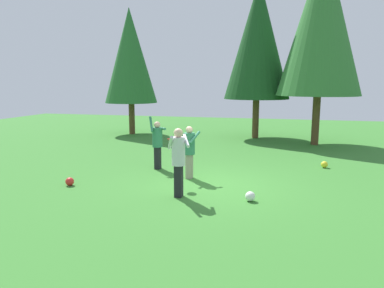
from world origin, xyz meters
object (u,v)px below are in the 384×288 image
object	(u,v)px
person_catcher	(178,156)
tree_center	(258,40)
tree_far_left	(130,56)
ball_red	(70,182)
person_thrower	(157,141)
person_bystander	(189,148)
ball_yellow	(324,165)
ball_white	(250,196)
tree_right	(322,21)
frisbee	(172,140)

from	to	relation	value
person_catcher	tree_center	size ratio (longest dim) A/B	0.22
tree_far_left	ball_red	bearing A→B (deg)	-76.06
person_catcher	person_thrower	bearing A→B (deg)	4.38
person_bystander	ball_yellow	xyz separation A→B (m)	(4.16, 2.46, -0.83)
ball_white	tree_right	world-z (taller)	tree_right
tree_center	tree_right	world-z (taller)	tree_right
person_thrower	ball_white	world-z (taller)	person_thrower
tree_right	tree_center	bearing A→B (deg)	152.99
tree_right	person_catcher	bearing A→B (deg)	-113.71
person_thrower	tree_right	distance (m)	9.71
tree_far_left	ball_yellow	bearing A→B (deg)	-32.22
frisbee	tree_far_left	distance (m)	11.22
ball_yellow	person_catcher	bearing A→B (deg)	-132.85
person_catcher	frisbee	size ratio (longest dim) A/B	5.08
frisbee	ball_red	xyz separation A→B (m)	(-2.79, -0.87, -1.17)
ball_yellow	tree_far_left	distance (m)	12.34
ball_yellow	tree_right	xyz separation A→B (m)	(0.06, 4.89, 5.53)
ball_white	tree_center	distance (m)	11.67
person_bystander	person_catcher	bearing A→B (deg)	28.54
ball_yellow	tree_right	bearing A→B (deg)	89.34
person_catcher	ball_yellow	distance (m)	5.92
ball_red	tree_right	bearing A→B (deg)	50.80
tree_center	person_thrower	bearing A→B (deg)	-108.65
ball_white	tree_far_left	world-z (taller)	tree_far_left
ball_yellow	ball_white	distance (m)	4.72
frisbee	ball_yellow	bearing A→B (deg)	35.63
person_thrower	tree_center	xyz separation A→B (m)	(2.67, 7.91, 4.08)
person_catcher	tree_right	distance (m)	11.02
ball_red	tree_right	distance (m)	12.83
person_bystander	frisbee	xyz separation A→B (m)	(-0.31, -0.75, 0.34)
person_thrower	tree_right	xyz separation A→B (m)	(5.57, 6.44, 4.68)
ball_yellow	tree_center	size ratio (longest dim) A/B	0.03
person_catcher	frisbee	world-z (taller)	person_catcher
person_catcher	tree_center	bearing A→B (deg)	-31.02
person_bystander	tree_right	world-z (taller)	tree_right
person_thrower	ball_white	xyz separation A→B (m)	(3.35, -2.65, -0.84)
ball_red	tree_far_left	size ratio (longest dim) A/B	0.03
person_bystander	ball_red	distance (m)	3.59
person_thrower	ball_yellow	xyz separation A→B (m)	(5.51, 1.54, -0.85)
person_catcher	frisbee	distance (m)	1.21
frisbee	tree_right	xyz separation A→B (m)	(4.53, 8.10, 4.35)
ball_yellow	ball_red	size ratio (longest dim) A/B	0.97
ball_red	tree_center	world-z (taller)	tree_center
tree_center	person_bystander	bearing A→B (deg)	-98.53
frisbee	person_bystander	bearing A→B (deg)	67.45
person_bystander	tree_far_left	xyz separation A→B (m)	(-5.64, 8.64, 3.40)
tree_center	tree_far_left	distance (m)	7.00
ball_yellow	tree_center	xyz separation A→B (m)	(-2.84, 6.37, 4.93)
person_thrower	frisbee	distance (m)	1.99
ball_yellow	tree_right	size ratio (longest dim) A/B	0.03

